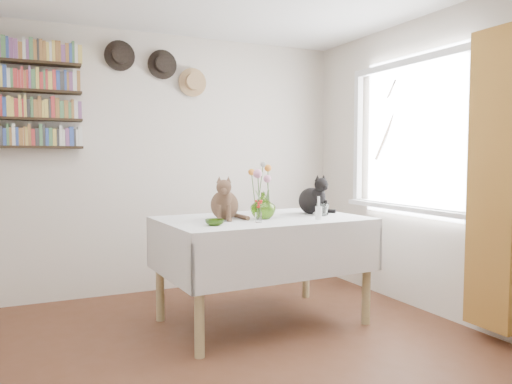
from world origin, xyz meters
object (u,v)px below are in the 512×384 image
dining_table (262,244)px  tabby_cat (224,197)px  flower_vase (263,206)px  black_cat (312,194)px  bookshelf_unit (19,95)px

dining_table → tabby_cat: tabby_cat is taller
tabby_cat → dining_table: bearing=16.0°
dining_table → flower_vase: 0.31m
tabby_cat → black_cat: (0.80, 0.03, -0.00)m
flower_vase → black_cat: bearing=14.2°
dining_table → black_cat: size_ratio=4.80×
tabby_cat → flower_vase: 0.31m
dining_table → tabby_cat: bearing=172.9°
tabby_cat → bookshelf_unit: size_ratio=0.34×
tabby_cat → flower_vase: bearing=4.3°
dining_table → black_cat: 0.63m
bookshelf_unit → tabby_cat: bearing=-40.1°
dining_table → bookshelf_unit: bookshelf_unit is taller
black_cat → flower_vase: (-0.52, -0.13, -0.07)m
dining_table → flower_vase: bearing=-109.9°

